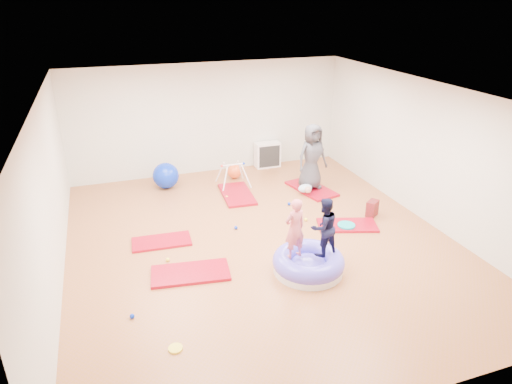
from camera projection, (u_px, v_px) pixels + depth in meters
name	position (u px, v px, depth m)	size (l,w,h in m)	color
room	(262.00, 173.00, 8.09)	(7.01, 8.01, 2.81)	#9F5B3D
gym_mat_front_left	(191.00, 273.00, 7.62)	(1.29, 0.65, 0.05)	maroon
gym_mat_mid_left	(162.00, 242.00, 8.60)	(1.09, 0.55, 0.05)	maroon
gym_mat_center_back	(237.00, 194.00, 10.61)	(1.32, 0.66, 0.06)	maroon
gym_mat_right	(347.00, 225.00, 9.20)	(1.17, 0.59, 0.05)	maroon
gym_mat_rear_right	(311.00, 189.00, 10.91)	(1.32, 0.66, 0.05)	maroon
inflatable_cushion	(308.00, 263.00, 7.67)	(1.21, 1.21, 0.38)	silver
child_pink	(295.00, 226.00, 7.35)	(0.38, 0.25, 1.05)	#D6606D
child_navy	(324.00, 224.00, 7.43)	(0.50, 0.39, 1.02)	black
adult_caregiver	(312.00, 157.00, 10.61)	(0.76, 0.49, 1.55)	#3D3C44
infant	(306.00, 189.00, 10.58)	(0.34, 0.35, 0.20)	#B5D2F1
ball_pit_balls	(255.00, 245.00, 8.46)	(3.74, 3.72, 0.07)	#0B2BC7
exercise_ball_blue	(166.00, 176.00, 10.92)	(0.62, 0.62, 0.62)	#0B2BC7
exercise_ball_orange	(235.00, 171.00, 11.55)	(0.36, 0.36, 0.36)	#FF6029
infant_play_gym	(233.00, 171.00, 10.99)	(0.74, 0.70, 0.56)	white
cube_shelf	(267.00, 155.00, 12.26)	(0.67, 0.33, 0.67)	white
balance_disc	(346.00, 226.00, 9.13)	(0.35, 0.35, 0.08)	#0BABAE
backpack	(372.00, 208.00, 9.59)	(0.29, 0.18, 0.34)	#A00C12
yellow_toy	(175.00, 348.00, 6.02)	(0.19, 0.19, 0.03)	yellow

